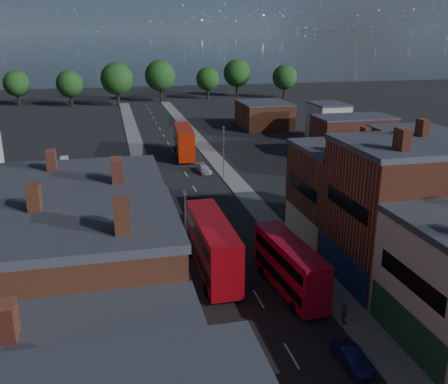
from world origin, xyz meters
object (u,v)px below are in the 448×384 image
bus_0 (212,245)px  bus_2 (184,141)px  car_2 (195,203)px  bus_1 (290,265)px  ped_3 (344,313)px  car_1 (352,358)px  car_3 (204,169)px

bus_0 → bus_2: size_ratio=0.98×
car_2 → bus_2: bearing=90.5°
bus_1 → bus_2: (-1.49, 50.73, 0.45)m
car_2 → ped_3: size_ratio=2.30×
bus_2 → bus_0: bearing=-91.1°
car_1 → ped_3: (1.74, 4.75, 0.35)m
bus_1 → car_2: bearing=95.1°
car_2 → ped_3: (6.50, -29.56, 0.43)m
bus_0 → car_1: 16.91m
ped_3 → bus_2: bearing=11.8°
bus_2 → bus_1: bearing=-84.1°
ped_3 → bus_1: bearing=29.1°
car_3 → ped_3: bearing=-94.0°
bus_0 → car_2: bus_0 is taller
bus_1 → ped_3: 6.58m
bus_0 → bus_1: bus_0 is taller
bus_0 → car_3: (5.72, 34.67, -2.24)m
bus_0 → car_2: (1.62, 18.81, -2.31)m
bus_0 → car_3: size_ratio=2.88×
bus_2 → ped_3: bus_2 is taller
bus_1 → car_1: (0.57, -10.73, -1.82)m
car_3 → ped_3: (2.40, -45.42, 0.36)m
bus_1 → ped_3: bearing=-73.9°
bus_0 → car_3: 35.21m
car_1 → bus_1: bearing=89.7°
bus_1 → ped_3: (2.31, -5.98, -1.47)m
bus_0 → bus_2: bearing=84.4°
bus_0 → ped_3: 13.60m
car_2 → ped_3: 30.27m
car_3 → bus_0: bearing=-106.4°
bus_1 → car_2: size_ratio=2.70×
car_2 → ped_3: ped_3 is taller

